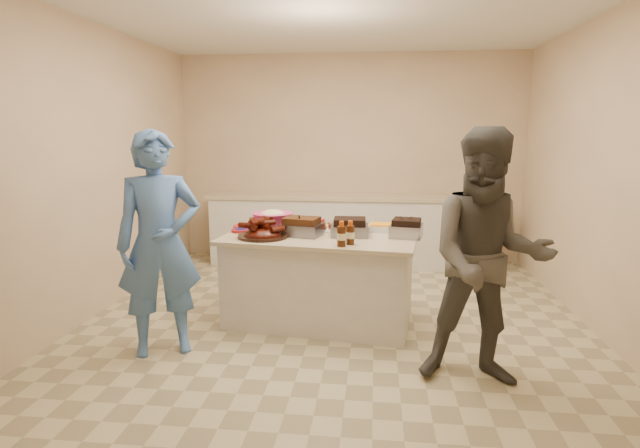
# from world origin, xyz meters

# --- Properties ---
(room) EXTENTS (4.50, 5.00, 2.70)m
(room) POSITION_xyz_m (0.00, 0.00, 0.00)
(room) COLOR beige
(room) RESTS_ON ground
(back_counter) EXTENTS (3.60, 0.64, 0.90)m
(back_counter) POSITION_xyz_m (0.00, 2.20, 0.45)
(back_counter) COLOR silver
(back_counter) RESTS_ON ground
(island) EXTENTS (1.78, 1.09, 0.80)m
(island) POSITION_xyz_m (-0.13, 0.13, 0.00)
(island) COLOR silver
(island) RESTS_ON ground
(rib_platter) EXTENTS (0.45, 0.45, 0.18)m
(rib_platter) POSITION_xyz_m (-0.62, 0.02, 0.80)
(rib_platter) COLOR #440F06
(rib_platter) RESTS_ON island
(pulled_pork_tray) EXTENTS (0.39, 0.33, 0.10)m
(pulled_pork_tray) POSITION_xyz_m (-0.29, 0.14, 0.80)
(pulled_pork_tray) COLOR #47230F
(pulled_pork_tray) RESTS_ON island
(brisket_tray) EXTENTS (0.33, 0.28, 0.10)m
(brisket_tray) POSITION_xyz_m (0.13, 0.18, 0.80)
(brisket_tray) COLOR black
(brisket_tray) RESTS_ON island
(roasting_pan) EXTENTS (0.32, 0.32, 0.11)m
(roasting_pan) POSITION_xyz_m (0.63, 0.18, 0.80)
(roasting_pan) COLOR gray
(roasting_pan) RESTS_ON island
(coleslaw_bowl) EXTENTS (0.43, 0.43, 0.27)m
(coleslaw_bowl) POSITION_xyz_m (-0.61, 0.40, 0.80)
(coleslaw_bowl) COLOR #CF3574
(coleslaw_bowl) RESTS_ON island
(sausage_plate) EXTENTS (0.38, 0.38, 0.05)m
(sausage_plate) POSITION_xyz_m (-0.07, 0.42, 0.80)
(sausage_plate) COLOR silver
(sausage_plate) RESTS_ON island
(mac_cheese_dish) EXTENTS (0.30, 0.23, 0.08)m
(mac_cheese_dish) POSITION_xyz_m (0.44, 0.40, 0.80)
(mac_cheese_dish) COLOR #FFA112
(mac_cheese_dish) RESTS_ON island
(bbq_bottle_a) EXTENTS (0.08, 0.08, 0.21)m
(bbq_bottle_a) POSITION_xyz_m (0.09, -0.25, 0.80)
(bbq_bottle_a) COLOR #391908
(bbq_bottle_a) RESTS_ON island
(bbq_bottle_b) EXTENTS (0.07, 0.07, 0.20)m
(bbq_bottle_b) POSITION_xyz_m (0.15, -0.17, 0.80)
(bbq_bottle_b) COLOR #391908
(bbq_bottle_b) RESTS_ON island
(mustard_bottle) EXTENTS (0.05, 0.05, 0.13)m
(mustard_bottle) POSITION_xyz_m (-0.40, 0.22, 0.80)
(mustard_bottle) COLOR #FDAB00
(mustard_bottle) RESTS_ON island
(sauce_bowl) EXTENTS (0.13, 0.05, 0.12)m
(sauce_bowl) POSITION_xyz_m (-0.19, 0.34, 0.80)
(sauce_bowl) COLOR silver
(sauce_bowl) RESTS_ON island
(plate_stack_large) EXTENTS (0.29, 0.29, 0.03)m
(plate_stack_large) POSITION_xyz_m (-0.85, 0.39, 0.80)
(plate_stack_large) COLOR maroon
(plate_stack_large) RESTS_ON island
(plate_stack_small) EXTENTS (0.21, 0.21, 0.03)m
(plate_stack_small) POSITION_xyz_m (-0.87, 0.24, 0.80)
(plate_stack_small) COLOR maroon
(plate_stack_small) RESTS_ON island
(plastic_cup) EXTENTS (0.11, 0.11, 0.10)m
(plastic_cup) POSITION_xyz_m (-0.80, 0.46, 0.80)
(plastic_cup) COLOR brown
(plastic_cup) RESTS_ON island
(basket_stack) EXTENTS (0.21, 0.18, 0.09)m
(basket_stack) POSITION_xyz_m (-0.23, 0.46, 0.80)
(basket_stack) COLOR maroon
(basket_stack) RESTS_ON island
(guest_blue) EXTENTS (1.31, 1.84, 0.41)m
(guest_blue) POSITION_xyz_m (-1.28, -0.61, 0.00)
(guest_blue) COLOR #4771B8
(guest_blue) RESTS_ON ground
(guest_gray) EXTENTS (0.95, 1.79, 0.66)m
(guest_gray) POSITION_xyz_m (1.10, -0.84, 0.00)
(guest_gray) COLOR #55534C
(guest_gray) RESTS_ON ground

